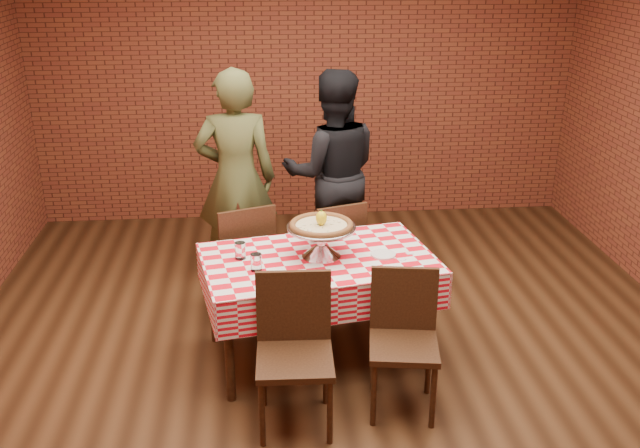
# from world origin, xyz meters

# --- Properties ---
(ground) EXTENTS (6.00, 6.00, 0.00)m
(ground) POSITION_xyz_m (0.00, 0.00, 0.00)
(ground) COLOR black
(ground) RESTS_ON ground
(back_wall) EXTENTS (5.50, 0.00, 5.50)m
(back_wall) POSITION_xyz_m (0.00, 3.00, 1.45)
(back_wall) COLOR maroon
(back_wall) RESTS_ON ground
(table) EXTENTS (1.67, 1.18, 0.75)m
(table) POSITION_xyz_m (-0.12, 0.17, 0.38)
(table) COLOR #3F2513
(table) RESTS_ON ground
(tablecloth) EXTENTS (1.72, 1.22, 0.26)m
(tablecloth) POSITION_xyz_m (-0.12, 0.17, 0.63)
(tablecloth) COLOR red
(tablecloth) RESTS_ON table
(pizza_stand) EXTENTS (0.50, 0.50, 0.21)m
(pizza_stand) POSITION_xyz_m (-0.10, 0.20, 0.86)
(pizza_stand) COLOR silver
(pizza_stand) RESTS_ON tablecloth
(pizza) EXTENTS (0.44, 0.44, 0.03)m
(pizza) POSITION_xyz_m (-0.10, 0.20, 0.98)
(pizza) COLOR beige
(pizza) RESTS_ON pizza_stand
(lemon) EXTENTS (0.08, 0.08, 0.10)m
(lemon) POSITION_xyz_m (-0.10, 0.20, 1.03)
(lemon) COLOR yellow
(lemon) RESTS_ON pizza
(water_glass_left) EXTENTS (0.09, 0.09, 0.12)m
(water_glass_left) POSITION_xyz_m (-0.54, 0.00, 0.82)
(water_glass_left) COLOR white
(water_glass_left) RESTS_ON tablecloth
(water_glass_right) EXTENTS (0.09, 0.09, 0.12)m
(water_glass_right) POSITION_xyz_m (-0.65, 0.20, 0.82)
(water_glass_right) COLOR white
(water_glass_right) RESTS_ON tablecloth
(side_plate) EXTENTS (0.20, 0.20, 0.01)m
(side_plate) POSITION_xyz_m (0.33, 0.16, 0.76)
(side_plate) COLOR white
(side_plate) RESTS_ON tablecloth
(sweetener_packet_a) EXTENTS (0.06, 0.06, 0.00)m
(sweetener_packet_a) POSITION_xyz_m (0.44, 0.08, 0.76)
(sweetener_packet_a) COLOR white
(sweetener_packet_a) RESTS_ON tablecloth
(sweetener_packet_b) EXTENTS (0.06, 0.05, 0.00)m
(sweetener_packet_b) POSITION_xyz_m (0.52, 0.18, 0.76)
(sweetener_packet_b) COLOR white
(sweetener_packet_b) RESTS_ON tablecloth
(condiment_caddy) EXTENTS (0.13, 0.12, 0.15)m
(condiment_caddy) POSITION_xyz_m (-0.12, 0.48, 0.83)
(condiment_caddy) COLOR silver
(condiment_caddy) RESTS_ON tablecloth
(chair_near_left) EXTENTS (0.47, 0.47, 0.94)m
(chair_near_left) POSITION_xyz_m (-0.33, -0.61, 0.47)
(chair_near_left) COLOR #3F2513
(chair_near_left) RESTS_ON ground
(chair_near_right) EXTENTS (0.47, 0.47, 0.90)m
(chair_near_right) POSITION_xyz_m (0.35, -0.52, 0.45)
(chair_near_right) COLOR #3F2513
(chair_near_right) RESTS_ON ground
(chair_far_left) EXTENTS (0.57, 0.57, 0.93)m
(chair_far_left) POSITION_xyz_m (-0.67, 0.90, 0.46)
(chair_far_left) COLOR #3F2513
(chair_far_left) RESTS_ON ground
(chair_far_right) EXTENTS (0.52, 0.52, 0.89)m
(chair_far_right) POSITION_xyz_m (0.06, 0.98, 0.45)
(chair_far_right) COLOR #3F2513
(chair_far_right) RESTS_ON ground
(diner_olive) EXTENTS (0.68, 0.45, 1.85)m
(diner_olive) POSITION_xyz_m (-0.70, 1.45, 0.92)
(diner_olive) COLOR #474A26
(diner_olive) RESTS_ON ground
(diner_black) EXTENTS (0.87, 0.68, 1.79)m
(diner_black) POSITION_xyz_m (0.13, 1.62, 0.90)
(diner_black) COLOR black
(diner_black) RESTS_ON ground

